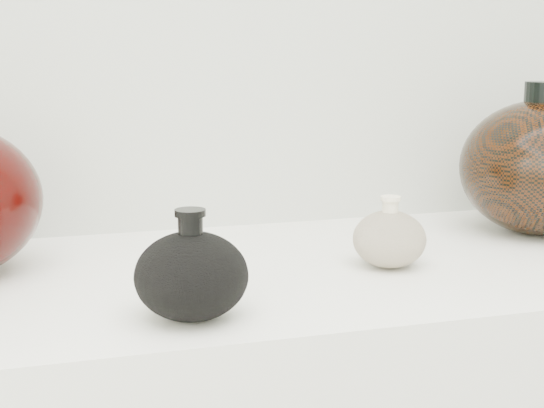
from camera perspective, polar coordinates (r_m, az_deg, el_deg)
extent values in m
cube|color=white|center=(1.00, -1.46, -5.69)|extent=(1.20, 0.50, 0.03)
ellipsoid|color=black|center=(0.80, -6.08, -5.41)|extent=(0.13, 0.13, 0.09)
cylinder|color=black|center=(0.79, -6.16, -1.65)|extent=(0.03, 0.03, 0.03)
cylinder|color=black|center=(0.78, -6.18, -0.65)|extent=(0.04, 0.04, 0.01)
ellipsoid|color=#C2B496|center=(1.00, 8.82, -2.63)|extent=(0.11, 0.11, 0.07)
cylinder|color=beige|center=(0.99, 8.90, -0.22)|extent=(0.02, 0.02, 0.02)
cylinder|color=beige|center=(0.99, 8.92, 0.42)|extent=(0.03, 0.03, 0.01)
ellipsoid|color=black|center=(1.23, 19.55, 2.60)|extent=(0.32, 0.32, 0.21)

